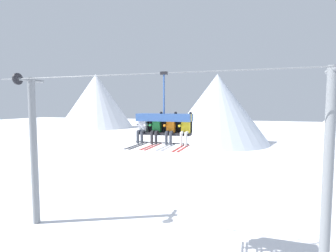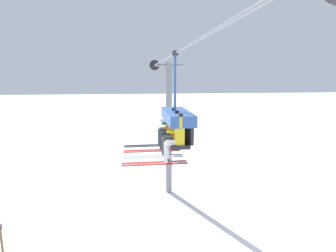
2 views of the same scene
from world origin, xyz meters
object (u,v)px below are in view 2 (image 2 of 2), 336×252
Objects in this scene: lift_tower_near at (169,126)px; skier_green at (169,128)px; chairlift_chair at (177,121)px; skier_orange at (171,132)px; trail_sign at (1,241)px; skier_yellow at (175,137)px; skier_white at (166,125)px.

lift_tower_near is 4.58× the size of skier_green.
lift_tower_near is at bearing 174.55° from chairlift_chair.
skier_orange is at bearing 0.00° from skier_green.
lift_tower_near is 4.58× the size of skier_orange.
trail_sign is (-2.02, -6.20, -4.71)m from chairlift_chair.
trail_sign is at bearing -116.00° from skier_yellow.
skier_yellow is (0.90, -0.21, -0.28)m from chairlift_chair.
chairlift_chair reaches higher than skier_orange.
chairlift_chair is 8.04m from trail_sign.
skier_green and skier_orange have the same top height.
skier_green is at bearing 180.00° from skier_yellow.
skier_white is at bearing -179.35° from skier_green.
skier_green reaches higher than trail_sign.
skier_white is at bearing -179.68° from skier_orange.
lift_tower_near is 8.47m from skier_yellow.
skier_orange and skier_yellow have the same top height.
chairlift_chair is at bearing 35.80° from skier_green.
chairlift_chair is (7.41, -0.71, 1.56)m from lift_tower_near.
lift_tower_near is at bearing 128.01° from trail_sign.
skier_white reaches higher than trail_sign.
skier_white is 1.00× the size of skier_orange.
skier_white is 1.20m from skier_orange.
chairlift_chair is 0.98m from skier_white.
skier_orange is at bearing -6.81° from lift_tower_near.
lift_tower_near is at bearing 172.62° from skier_green.
skier_yellow is at bearing 64.00° from trail_sign.
skier_green is at bearing -7.38° from lift_tower_near.
skier_green is 0.60m from skier_orange.
lift_tower_near is 7.29m from skier_green.
skier_yellow is (1.80, 0.01, 0.02)m from skier_white.
chairlift_chair is 0.97m from skier_yellow.
chairlift_chair reaches higher than skier_green.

